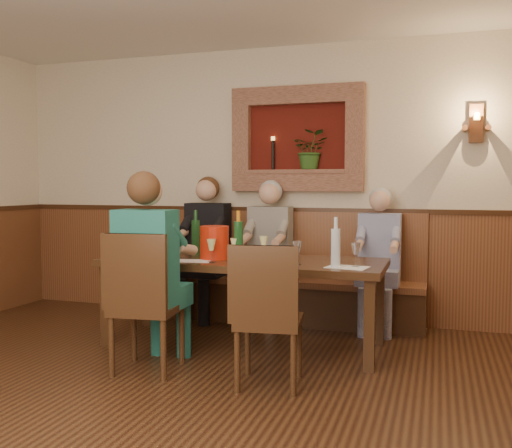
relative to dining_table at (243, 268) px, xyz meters
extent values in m
plane|color=black|center=(0.00, -1.85, -0.68)|extent=(6.00, 6.00, 0.00)
cube|color=beige|center=(0.00, 1.15, 0.72)|extent=(6.00, 0.04, 2.80)
cube|color=#5B321A|center=(0.00, 1.13, -0.13)|extent=(6.00, 0.04, 1.10)
cube|color=#381E0F|center=(0.00, 1.13, 0.45)|extent=(6.02, 0.06, 0.05)
cube|color=#4E110B|center=(0.20, 1.13, 1.17)|extent=(1.00, 0.02, 0.70)
cube|color=#9D6250|center=(0.20, 1.09, 1.61)|extent=(1.36, 0.12, 0.18)
cube|color=#9D6250|center=(0.20, 1.09, 0.73)|extent=(1.36, 0.12, 0.18)
cube|color=#9D6250|center=(-0.39, 1.09, 1.17)|extent=(0.18, 0.12, 0.70)
cube|color=#9D6250|center=(0.79, 1.09, 1.17)|extent=(0.18, 0.12, 0.70)
cube|color=#9D6250|center=(0.20, 1.09, 0.84)|extent=(1.00, 0.14, 0.04)
imported|color=#2A4E1B|center=(0.35, 1.09, 1.06)|extent=(0.35, 0.30, 0.39)
cylinder|color=black|center=(-0.05, 1.09, 1.01)|extent=(0.03, 0.03, 0.30)
cylinder|color=#FFBF59|center=(-0.05, 1.09, 1.18)|extent=(0.04, 0.04, 0.04)
cube|color=#5B321A|center=(1.90, 1.10, 1.27)|extent=(0.12, 0.08, 0.35)
cylinder|color=#5B321A|center=(1.80, 1.03, 1.22)|extent=(0.05, 0.18, 0.05)
cylinder|color=#5B321A|center=(2.00, 1.03, 1.22)|extent=(0.05, 0.18, 0.05)
cylinder|color=#FFBF59|center=(1.90, 0.97, 1.32)|extent=(0.06, 0.06, 0.06)
cube|color=black|center=(0.00, 0.00, 0.04)|extent=(2.40, 0.90, 0.06)
cube|color=black|center=(-1.12, -0.37, -0.33)|extent=(0.08, 0.08, 0.69)
cube|color=black|center=(1.12, -0.37, -0.33)|extent=(0.08, 0.08, 0.69)
cube|color=black|center=(-1.12, 0.37, -0.33)|extent=(0.08, 0.08, 0.69)
cube|color=black|center=(1.12, 0.37, -0.33)|extent=(0.08, 0.08, 0.69)
cube|color=#381E0F|center=(0.00, 0.91, -0.48)|extent=(3.00, 0.40, 0.40)
cube|color=#5B321A|center=(0.00, 0.91, -0.26)|extent=(3.00, 0.45, 0.06)
cube|color=#5B321A|center=(0.00, 1.10, 0.10)|extent=(3.00, 0.06, 0.66)
cube|color=black|center=(-0.46, -0.85, -0.46)|extent=(0.48, 0.48, 0.44)
cube|color=black|center=(-0.46, -0.85, -0.21)|extent=(0.51, 0.51, 0.05)
cube|color=black|center=(-0.44, -1.06, 0.09)|extent=(0.46, 0.09, 0.55)
cube|color=black|center=(0.49, -0.87, -0.47)|extent=(0.47, 0.47, 0.42)
cube|color=black|center=(0.49, -0.87, -0.23)|extent=(0.50, 0.50, 0.05)
cube|color=black|center=(0.52, -1.07, 0.06)|extent=(0.44, 0.10, 0.52)
cube|color=black|center=(-0.71, 0.75, -0.45)|extent=(0.44, 0.46, 0.45)
cube|color=black|center=(-0.71, 0.93, 0.23)|extent=(0.44, 0.23, 0.58)
sphere|color=#D8A384|center=(-0.71, 0.89, 0.65)|extent=(0.22, 0.22, 0.22)
sphere|color=#4C2D19|center=(-0.71, 0.94, 0.67)|extent=(0.24, 0.24, 0.24)
cube|color=#544F4D|center=(-0.03, 0.76, -0.45)|extent=(0.42, 0.44, 0.45)
cube|color=#544F4D|center=(-0.03, 0.93, 0.21)|extent=(0.42, 0.22, 0.55)
sphere|color=#D8A384|center=(-0.03, 0.89, 0.62)|extent=(0.21, 0.21, 0.21)
sphere|color=#B2B2B2|center=(-0.03, 0.94, 0.64)|extent=(0.23, 0.23, 0.23)
cube|color=navy|center=(1.06, 0.77, -0.45)|extent=(0.39, 0.41, 0.45)
cube|color=navy|center=(1.06, 0.93, 0.18)|extent=(0.39, 0.21, 0.51)
sphere|color=#D8A384|center=(1.06, 0.89, 0.56)|extent=(0.20, 0.20, 0.20)
sphere|color=#B2B2B2|center=(1.06, 0.94, 0.58)|extent=(0.21, 0.21, 0.21)
cube|color=#185154|center=(-0.46, -0.69, -0.45)|extent=(0.45, 0.47, 0.45)
cube|color=#185154|center=(-0.46, -0.87, 0.24)|extent=(0.45, 0.23, 0.58)
sphere|color=#D8A384|center=(-0.46, -0.83, 0.67)|extent=(0.22, 0.22, 0.22)
sphere|color=#4C2D19|center=(-0.46, -0.88, 0.69)|extent=(0.24, 0.24, 0.24)
cylinder|color=red|center=(-0.24, -0.07, 0.22)|extent=(0.32, 0.32, 0.28)
cylinder|color=#19471E|center=(0.00, -0.12, 0.24)|extent=(0.08, 0.08, 0.33)
cylinder|color=orange|center=(0.00, -0.12, 0.45)|extent=(0.03, 0.03, 0.09)
cylinder|color=#19471E|center=(-0.50, 0.13, 0.23)|extent=(0.08, 0.08, 0.32)
cylinder|color=#19471E|center=(-0.50, 0.13, 0.44)|extent=(0.03, 0.03, 0.09)
cylinder|color=silver|center=(0.84, -0.24, 0.22)|extent=(0.09, 0.09, 0.30)
cylinder|color=silver|center=(0.84, -0.24, 0.42)|extent=(0.04, 0.04, 0.09)
cube|color=white|center=(-0.83, -0.06, 0.08)|extent=(0.32, 0.26, 0.00)
cube|color=white|center=(0.20, -0.10, 0.08)|extent=(0.34, 0.30, 0.00)
cube|color=white|center=(0.93, -0.22, 0.08)|extent=(0.34, 0.27, 0.00)
cube|color=white|center=(-0.35, -0.25, 0.08)|extent=(0.32, 0.26, 0.00)
camera|label=1|loc=(1.59, -4.59, 0.72)|focal=40.00mm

